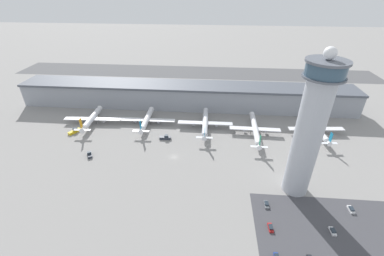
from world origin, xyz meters
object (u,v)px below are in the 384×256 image
(car_yellow_taxi, at_px, (351,209))
(car_green_van, at_px, (266,204))
(car_silver_sedan, at_px, (333,231))
(service_truck_fuel, at_px, (75,131))
(airplane_gate_echo, at_px, (317,129))
(car_black_suv, at_px, (271,228))
(control_tower, at_px, (310,129))
(airplane_gate_bravo, at_px, (147,120))
(airplane_gate_delta, at_px, (255,129))
(airplane_gate_alpha, at_px, (92,119))
(service_truck_catering, at_px, (165,138))
(service_truck_baggage, at_px, (90,155))
(airplane_gate_charlie, at_px, (205,123))

(car_yellow_taxi, distance_m, car_green_van, 37.88)
(car_silver_sedan, bearing_deg, service_truck_fuel, 154.92)
(airplane_gate_echo, xyz_separation_m, car_green_van, (-43.64, -66.96, -3.71))
(car_yellow_taxi, bearing_deg, service_truck_fuel, 160.72)
(car_silver_sedan, bearing_deg, car_black_suv, -179.06)
(control_tower, bearing_deg, airplane_gate_echo, 62.85)
(airplane_gate_bravo, height_order, service_truck_fuel, airplane_gate_bravo)
(control_tower, bearing_deg, car_green_van, -141.77)
(airplane_gate_bravo, distance_m, airplane_gate_delta, 76.12)
(control_tower, distance_m, airplane_gate_alpha, 143.53)
(car_silver_sedan, distance_m, car_green_van, 28.02)
(service_truck_catering, relative_size, service_truck_baggage, 1.23)
(airplane_gate_delta, bearing_deg, airplane_gate_charlie, 170.96)
(airplane_gate_bravo, bearing_deg, car_black_suv, -48.94)
(airplane_gate_delta, distance_m, car_black_suv, 76.35)
(airplane_gate_alpha, distance_m, service_truck_fuel, 15.15)
(car_yellow_taxi, height_order, car_silver_sedan, car_yellow_taxi)
(airplane_gate_bravo, bearing_deg, airplane_gate_alpha, -176.49)
(service_truck_catering, bearing_deg, service_truck_baggage, -151.81)
(car_black_suv, bearing_deg, control_tower, 57.67)
(service_truck_fuel, bearing_deg, car_green_van, -24.74)
(service_truck_baggage, bearing_deg, car_black_suv, -23.77)
(car_green_van, relative_size, car_black_suv, 1.00)
(airplane_gate_echo, distance_m, service_truck_baggage, 146.75)
(service_truck_baggage, bearing_deg, airplane_gate_bravo, 58.40)
(car_black_suv, bearing_deg, airplane_gate_delta, 87.92)
(airplane_gate_alpha, relative_size, service_truck_fuel, 4.76)
(airplane_gate_delta, bearing_deg, service_truck_catering, -169.69)
(airplane_gate_bravo, bearing_deg, service_truck_catering, -47.80)
(airplane_gate_delta, height_order, car_silver_sedan, airplane_gate_delta)
(airplane_gate_charlie, height_order, car_green_van, airplane_gate_charlie)
(airplane_gate_charlie, height_order, service_truck_catering, airplane_gate_charlie)
(airplane_gate_charlie, relative_size, airplane_gate_echo, 1.09)
(control_tower, xyz_separation_m, airplane_gate_delta, (-13.24, 50.91, -30.60))
(control_tower, xyz_separation_m, car_green_van, (-15.60, -12.29, -34.31))
(airplane_gate_bravo, distance_m, car_yellow_taxi, 131.86)
(airplane_gate_bravo, height_order, car_green_van, airplane_gate_bravo)
(control_tower, distance_m, car_black_suv, 45.53)
(car_yellow_taxi, bearing_deg, airplane_gate_alpha, 155.65)
(airplane_gate_delta, relative_size, service_truck_fuel, 5.27)
(airplane_gate_delta, xyz_separation_m, service_truck_baggage, (-100.73, -33.05, -3.36))
(service_truck_fuel, relative_size, car_silver_sedan, 1.95)
(airplane_gate_bravo, height_order, car_yellow_taxi, airplane_gate_bravo)
(airplane_gate_echo, xyz_separation_m, car_black_suv, (-44.05, -79.97, -3.71))
(airplane_gate_delta, bearing_deg, car_silver_sedan, -73.34)
(airplane_gate_delta, bearing_deg, service_truck_baggage, -161.83)
(control_tower, bearing_deg, service_truck_fuel, 162.40)
(control_tower, height_order, airplane_gate_alpha, control_tower)
(control_tower, relative_size, car_yellow_taxi, 14.96)
(service_truck_fuel, bearing_deg, airplane_gate_delta, 3.67)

